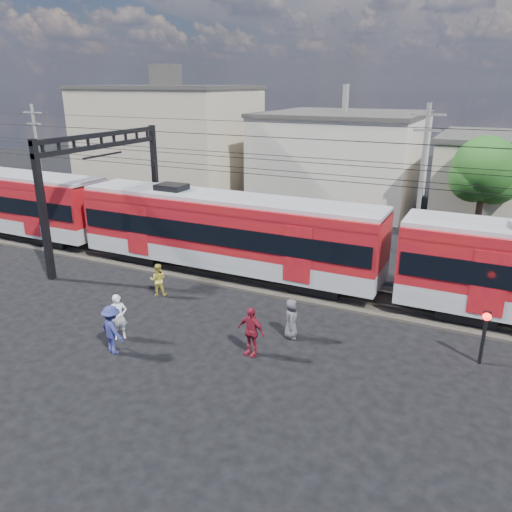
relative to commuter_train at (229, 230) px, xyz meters
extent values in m
plane|color=black|center=(2.11, -8.00, -2.40)|extent=(120.00, 120.00, 0.00)
cube|color=#2D2823|center=(2.11, 0.00, -2.34)|extent=(70.00, 3.40, 0.12)
cube|color=#59544C|center=(2.11, -0.75, -2.22)|extent=(70.00, 0.12, 0.12)
cube|color=#59544C|center=(2.11, 0.75, -2.22)|extent=(70.00, 0.12, 0.12)
cube|color=black|center=(-11.89, 0.00, -2.05)|extent=(2.40, 2.20, 0.70)
cube|color=#95979C|center=(-17.01, 0.00, -1.25)|extent=(16.00, 3.00, 0.90)
cube|color=black|center=(-5.33, 0.00, -2.05)|extent=(2.40, 2.20, 0.70)
cube|color=black|center=(4.91, 0.00, -2.05)|extent=(2.40, 2.20, 0.70)
cube|color=#95979C|center=(-0.21, 0.00, -1.25)|extent=(16.00, 3.00, 0.90)
cube|color=maroon|center=(-0.21, 0.00, 0.40)|extent=(16.00, 3.00, 2.40)
cube|color=black|center=(-0.21, 0.00, 0.15)|extent=(15.68, 3.08, 0.95)
cube|color=#95979C|center=(-0.21, 0.00, 1.65)|extent=(16.00, 2.60, 0.25)
cube|color=black|center=(11.47, 0.00, -2.05)|extent=(2.40, 2.20, 0.70)
cube|color=black|center=(-7.89, -4.50, 1.10)|extent=(0.30, 0.30, 7.00)
cube|color=black|center=(-7.89, 4.50, 1.10)|extent=(0.30, 0.30, 7.00)
cube|color=black|center=(-7.89, 0.00, 4.40)|extent=(0.25, 9.30, 0.25)
cube|color=black|center=(-7.89, 0.00, 3.80)|extent=(0.25, 9.30, 0.25)
cylinder|color=black|center=(2.11, -0.70, 3.10)|extent=(70.00, 0.03, 0.03)
cylinder|color=black|center=(2.11, 0.70, 3.10)|extent=(70.00, 0.03, 0.03)
cylinder|color=black|center=(2.11, -0.70, 3.80)|extent=(70.00, 0.03, 0.03)
cylinder|color=black|center=(2.11, 0.70, 3.80)|extent=(70.00, 0.03, 0.03)
cylinder|color=black|center=(2.11, -3.50, 5.10)|extent=(70.00, 0.03, 0.03)
cylinder|color=black|center=(2.11, 3.50, 5.10)|extent=(70.00, 0.03, 0.03)
cube|color=#B6A78B|center=(-14.89, 16.00, 2.10)|extent=(14.00, 10.00, 9.00)
cube|color=#3F3D3A|center=(-14.89, 16.00, 6.75)|extent=(14.28, 10.20, 0.30)
cube|color=beige|center=(0.11, 19.00, 1.10)|extent=(12.00, 12.00, 7.00)
cube|color=#3F3D3A|center=(0.11, 19.00, 4.75)|extent=(12.24, 12.24, 0.30)
cylinder|color=slate|center=(8.11, 7.00, 1.85)|extent=(0.24, 0.24, 8.50)
cube|color=slate|center=(8.11, 7.00, 5.50)|extent=(1.80, 0.12, 0.12)
cube|color=slate|center=(8.11, 7.00, 4.70)|extent=(1.40, 0.12, 0.12)
cylinder|color=slate|center=(-19.89, 6.00, 1.60)|extent=(0.24, 0.24, 8.00)
cube|color=slate|center=(-19.89, 6.00, 5.00)|extent=(1.80, 0.12, 0.12)
cube|color=slate|center=(-19.89, 6.00, 4.20)|extent=(1.40, 0.12, 0.12)
cylinder|color=#382619|center=(11.11, 10.00, -0.44)|extent=(0.36, 0.36, 3.92)
sphere|color=#194313|center=(11.11, 10.00, 2.50)|extent=(3.64, 3.64, 3.64)
sphere|color=#194313|center=(11.71, 10.30, 1.80)|extent=(2.80, 2.80, 2.80)
imported|color=silver|center=(-0.57, -7.89, -1.49)|extent=(0.77, 0.78, 1.82)
imported|color=gold|center=(-1.73, -3.81, -1.62)|extent=(0.94, 0.87, 1.56)
imported|color=navy|center=(-0.04, -8.85, -1.47)|extent=(1.36, 1.03, 1.86)
imported|color=maroon|center=(4.59, -6.78, -1.45)|extent=(1.17, 0.64, 1.90)
imported|color=#4B4A4F|center=(5.41, -4.91, -1.60)|extent=(0.74, 0.91, 1.60)
cylinder|color=black|center=(12.19, -3.75, -1.45)|extent=(0.13, 0.13, 1.90)
sphere|color=#FF140C|center=(12.19, -3.75, -0.56)|extent=(0.29, 0.29, 0.29)
cube|color=black|center=(12.19, -3.75, -0.56)|extent=(0.26, 0.06, 0.37)
camera|label=1|loc=(11.84, -21.21, 7.03)|focal=35.00mm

